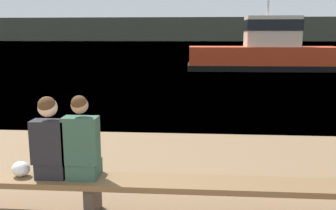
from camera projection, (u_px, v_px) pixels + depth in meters
water_surface at (194, 42)px, 125.97m from camera, size 240.00×240.00×0.00m
far_shoreline at (194, 29)px, 138.71m from camera, size 600.00×12.00×8.43m
bench_main at (92, 185)px, 4.52m from camera, size 6.90×0.46×0.45m
person_left at (50, 141)px, 4.46m from camera, size 0.41×0.39×1.00m
person_right at (82, 143)px, 4.43m from camera, size 0.41×0.38×1.02m
shopping_bag at (21, 169)px, 4.56m from camera, size 0.22×0.19×0.19m
tugboat_red at (265, 53)px, 23.30m from camera, size 9.47×3.15×5.53m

